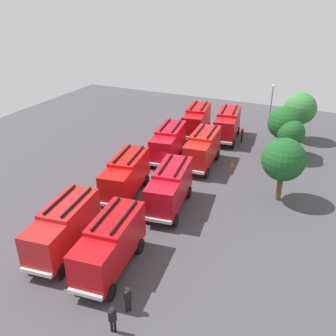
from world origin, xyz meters
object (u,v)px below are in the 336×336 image
(fire_truck_0, at_px, (197,120))
(fire_truck_3, at_px, (64,227))
(fire_truck_2, at_px, (126,175))
(firefighter_1, at_px, (124,218))
(tree_1, at_px, (284,123))
(firefighter_2, at_px, (242,135))
(fire_truck_5, at_px, (203,148))
(tree_3, at_px, (283,160))
(traffic_cone_0, at_px, (232,164))
(fire_truck_1, at_px, (168,142))
(fire_truck_4, at_px, (227,124))
(lamppost, at_px, (271,103))
(firefighter_0, at_px, (128,298))
(tree_2, at_px, (291,133))
(firefighter_3, at_px, (113,319))
(fire_truck_7, at_px, (110,243))
(tree_0, at_px, (300,109))
(traffic_cone_1, at_px, (92,195))
(fire_truck_6, at_px, (170,187))

(fire_truck_0, bearing_deg, fire_truck_3, -9.05)
(fire_truck_2, height_order, firefighter_1, fire_truck_2)
(tree_1, bearing_deg, firefighter_2, -111.97)
(fire_truck_5, xyz_separation_m, firefighter_2, (-8.88, 2.20, -1.16))
(tree_3, bearing_deg, traffic_cone_0, -130.72)
(fire_truck_5, height_order, tree_3, tree_3)
(fire_truck_5, height_order, firefighter_1, fire_truck_5)
(fire_truck_1, xyz_separation_m, fire_truck_4, (-8.85, 4.29, 0.00))
(lamppost, bearing_deg, firefighter_0, -2.17)
(tree_2, xyz_separation_m, traffic_cone_0, (4.49, -5.32, -2.88))
(fire_truck_1, xyz_separation_m, tree_2, (-5.68, 12.48, 1.08))
(fire_truck_3, xyz_separation_m, traffic_cone_0, (-19.40, 7.24, -1.80))
(fire_truck_4, bearing_deg, fire_truck_5, -9.07)
(lamppost, bearing_deg, firefighter_3, -2.10)
(fire_truck_7, bearing_deg, firefighter_3, 26.74)
(tree_0, bearing_deg, firefighter_3, -8.80)
(fire_truck_0, distance_m, firefighter_3, 32.48)
(fire_truck_0, relative_size, tree_0, 1.20)
(fire_truck_0, xyz_separation_m, tree_2, (3.08, 12.36, 1.08))
(fire_truck_0, relative_size, tree_1, 1.27)
(fire_truck_5, relative_size, lamppost, 1.19)
(fire_truck_4, distance_m, firefighter_0, 30.29)
(tree_0, bearing_deg, firefighter_1, -20.96)
(firefighter_3, distance_m, traffic_cone_1, 15.59)
(firefighter_3, bearing_deg, fire_truck_1, 5.17)
(fire_truck_0, distance_m, fire_truck_1, 8.76)
(fire_truck_6, distance_m, firefighter_2, 18.45)
(traffic_cone_0, distance_m, lamppost, 14.67)
(tree_2, bearing_deg, firefighter_1, -27.19)
(fire_truck_3, height_order, tree_1, tree_1)
(fire_truck_6, bearing_deg, fire_truck_3, -35.85)
(tree_1, height_order, traffic_cone_0, tree_1)
(fire_truck_1, xyz_separation_m, tree_1, (-6.80, 11.50, 1.80))
(fire_truck_3, bearing_deg, tree_3, 129.69)
(fire_truck_4, height_order, firefighter_3, fire_truck_4)
(firefighter_1, distance_m, lamppost, 30.06)
(fire_truck_0, height_order, fire_truck_5, same)
(fire_truck_7, bearing_deg, tree_3, 141.65)
(tree_3, bearing_deg, fire_truck_0, -134.35)
(fire_truck_3, distance_m, tree_3, 19.53)
(fire_truck_1, height_order, traffic_cone_0, fire_truck_1)
(firefighter_3, bearing_deg, tree_3, -29.39)
(fire_truck_7, xyz_separation_m, firefighter_2, (-27.32, 2.24, -1.16))
(tree_0, bearing_deg, fire_truck_7, -15.31)
(tree_1, bearing_deg, traffic_cone_0, -37.83)
(fire_truck_7, relative_size, tree_3, 1.23)
(firefighter_0, xyz_separation_m, firefighter_3, (1.66, -0.02, -0.01))
(tree_3, bearing_deg, firefighter_1, -46.73)
(firefighter_1, relative_size, firefighter_3, 1.00)
(fire_truck_0, distance_m, fire_truck_7, 27.47)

